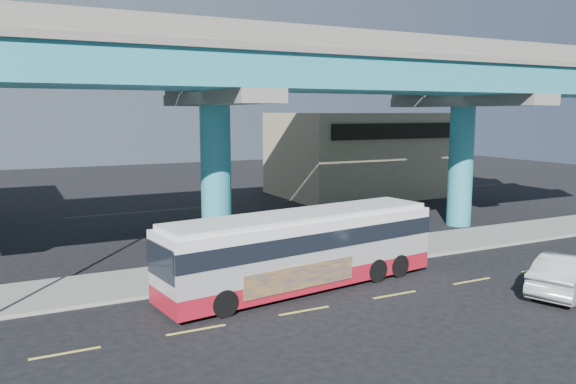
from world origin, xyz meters
name	(u,v)px	position (x,y,z in m)	size (l,w,h in m)	color
ground	(300,308)	(0.00, 0.00, 0.00)	(120.00, 120.00, 0.00)	black
sidewalk	(243,269)	(0.00, 5.50, 0.07)	(70.00, 4.00, 0.15)	gray
lane_markings	(304,311)	(0.00, -0.30, 0.01)	(58.00, 0.12, 0.01)	#D8C64C
viaduct	(213,69)	(0.00, 9.11, 9.14)	(52.00, 12.40, 11.70)	teal
building_beige	(361,154)	(18.00, 22.98, 3.51)	(14.00, 10.23, 7.00)	tan
transit_bus	(303,247)	(1.22, 2.13, 1.69)	(12.25, 4.25, 3.09)	maroon
sedan	(568,274)	(10.13, -3.19, 0.81)	(5.18, 3.39, 1.61)	#ADADB2
stop_sign	(331,225)	(3.74, 4.18, 2.00)	(0.77, 0.10, 2.56)	gray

